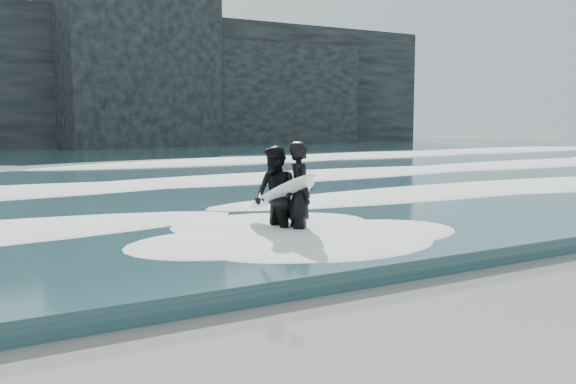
# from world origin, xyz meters

# --- Properties ---
(sea) EXTENTS (90.00, 52.00, 0.30)m
(sea) POSITION_xyz_m (0.00, 29.00, 0.15)
(sea) COLOR #254750
(sea) RESTS_ON ground
(foam_near) EXTENTS (60.00, 3.20, 0.20)m
(foam_near) POSITION_xyz_m (0.00, 9.00, 0.40)
(foam_near) COLOR white
(foam_near) RESTS_ON sea
(foam_mid) EXTENTS (60.00, 4.00, 0.24)m
(foam_mid) POSITION_xyz_m (0.00, 16.00, 0.42)
(foam_mid) COLOR white
(foam_mid) RESTS_ON sea
(foam_far) EXTENTS (60.00, 4.80, 0.30)m
(foam_far) POSITION_xyz_m (0.00, 25.00, 0.45)
(foam_far) COLOR white
(foam_far) RESTS_ON sea
(surfer_left) EXTENTS (1.04, 2.18, 1.91)m
(surfer_left) POSITION_xyz_m (0.33, 6.03, 0.96)
(surfer_left) COLOR black
(surfer_left) RESTS_ON ground
(surfer_right) EXTENTS (1.30, 1.86, 1.83)m
(surfer_right) POSITION_xyz_m (0.05, 6.22, 0.92)
(surfer_right) COLOR black
(surfer_right) RESTS_ON ground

